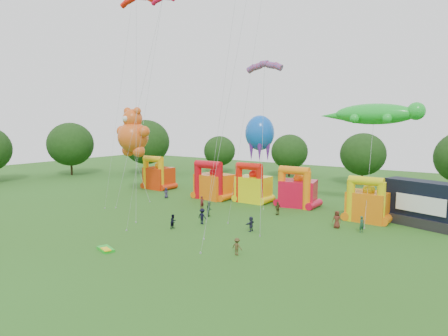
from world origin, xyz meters
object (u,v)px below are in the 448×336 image
Objects in this scene: bouncy_castle_0 at (158,176)px; bouncy_castle_2 at (253,187)px; octopus_kite at (260,157)px; spectator_4 at (278,208)px; gecko_kite at (371,152)px; stage_trailer at (422,204)px; teddy_bear_kite at (136,152)px; spectator_0 at (166,193)px.

bouncy_castle_2 is at bearing -1.30° from bouncy_castle_0.
octopus_kite reaches higher than spectator_4.
gecko_kite is (16.37, 0.57, 5.73)m from bouncy_castle_2.
octopus_kite reaches higher than bouncy_castle_0.
stage_trailer is 16.47m from spectator_4.
teddy_bear_kite reaches higher than spectator_4.
teddy_bear_kite is 19.69m from octopus_kite.
gecko_kite is at bearing 0.20° from bouncy_castle_0.
stage_trailer is 0.67× the size of octopus_kite.
spectator_0 is (-12.45, -5.05, -1.45)m from bouncy_castle_2.
spectator_4 is at bearing -163.16° from stage_trailer.
teddy_bear_kite is 0.99× the size of gecko_kite.
spectator_4 is (6.84, -5.33, -1.40)m from bouncy_castle_2.
bouncy_castle_2 is at bearing 2.38° from spectator_0.
bouncy_castle_2 is 22.54m from stage_trailer.
bouncy_castle_0 is at bearing -179.80° from gecko_kite.
bouncy_castle_2 reaches higher than stage_trailer.
bouncy_castle_0 is at bearing 178.70° from bouncy_castle_2.
octopus_kite is (21.10, -1.09, 4.50)m from bouncy_castle_0.
stage_trailer is at bearing 8.52° from teddy_bear_kite.
stage_trailer is 8.33m from gecko_kite.
bouncy_castle_2 is 3.44× the size of spectator_4.
bouncy_castle_0 is 21.61m from octopus_kite.
gecko_kite is 8.83× the size of spectator_0.
spectator_4 is (-15.69, -4.75, -1.64)m from stage_trailer.
bouncy_castle_0 reaches higher than spectator_0.
bouncy_castle_2 is at bearing 178.52° from stage_trailer.
gecko_kite reaches higher than octopus_kite.
teddy_bear_kite is 7.88m from spectator_0.
teddy_bear_kite is 8.24× the size of spectator_4.
stage_trailer reaches higher than spectator_4.
spectator_0 is at bearing -172.72° from stage_trailer.
gecko_kite reaches higher than bouncy_castle_2.
bouncy_castle_2 is 0.42× the size of teddy_bear_kite.
bouncy_castle_2 is 13.52m from spectator_0.
bouncy_castle_2 is 4.81m from octopus_kite.
gecko_kite is 8.32× the size of spectator_4.
stage_trailer is 5.33× the size of spectator_0.
teddy_bear_kite is (-17.18, -6.53, 4.69)m from bouncy_castle_2.
stage_trailer is at bearing 127.96° from spectator_4.
bouncy_castle_2 is at bearing 20.82° from teddy_bear_kite.
teddy_bear_kite reaches higher than octopus_kite.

